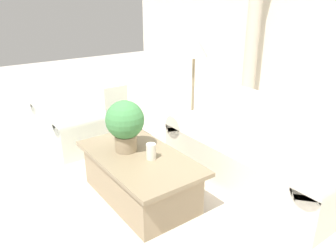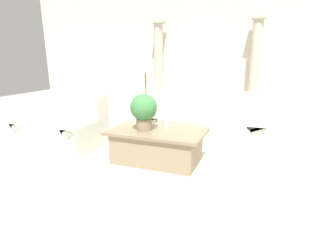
{
  "view_description": "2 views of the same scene",
  "coord_description": "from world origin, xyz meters",
  "px_view_note": "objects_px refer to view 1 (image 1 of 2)",
  "views": [
    {
      "loc": [
        2.45,
        -1.76,
        1.94
      ],
      "look_at": [
        -0.25,
        0.2,
        0.6
      ],
      "focal_mm": 35.0,
      "sensor_mm": 36.0,
      "label": 1
    },
    {
      "loc": [
        1.37,
        -3.62,
        1.5
      ],
      "look_at": [
        0.08,
        -0.15,
        0.51
      ],
      "focal_mm": 28.0,
      "sensor_mm": 36.0,
      "label": 2
    }
  ],
  "objects_px": {
    "sofa_long": "(258,150)",
    "loveseat": "(81,115)",
    "floor_lamp": "(194,51)",
    "coffee_table": "(140,176)",
    "potted_plant": "(125,123)"
  },
  "relations": [
    {
      "from": "sofa_long",
      "to": "coffee_table",
      "type": "xyz_separation_m",
      "value": [
        -0.45,
        -1.25,
        -0.1
      ]
    },
    {
      "from": "sofa_long",
      "to": "floor_lamp",
      "type": "xyz_separation_m",
      "value": [
        -1.24,
        0.09,
        0.92
      ]
    },
    {
      "from": "loveseat",
      "to": "coffee_table",
      "type": "height_order",
      "value": "loveseat"
    },
    {
      "from": "sofa_long",
      "to": "loveseat",
      "type": "relative_size",
      "value": 1.59
    },
    {
      "from": "sofa_long",
      "to": "loveseat",
      "type": "bearing_deg",
      "value": -152.66
    },
    {
      "from": "potted_plant",
      "to": "floor_lamp",
      "type": "xyz_separation_m",
      "value": [
        -0.61,
        1.38,
        0.49
      ]
    },
    {
      "from": "loveseat",
      "to": "floor_lamp",
      "type": "xyz_separation_m",
      "value": [
        0.96,
        1.23,
        0.91
      ]
    },
    {
      "from": "coffee_table",
      "to": "floor_lamp",
      "type": "bearing_deg",
      "value": 120.46
    },
    {
      "from": "coffee_table",
      "to": "potted_plant",
      "type": "height_order",
      "value": "potted_plant"
    },
    {
      "from": "sofa_long",
      "to": "floor_lamp",
      "type": "height_order",
      "value": "floor_lamp"
    },
    {
      "from": "loveseat",
      "to": "potted_plant",
      "type": "distance_m",
      "value": 1.64
    },
    {
      "from": "loveseat",
      "to": "floor_lamp",
      "type": "distance_m",
      "value": 1.81
    },
    {
      "from": "sofa_long",
      "to": "coffee_table",
      "type": "relative_size",
      "value": 1.5
    },
    {
      "from": "coffee_table",
      "to": "loveseat",
      "type": "bearing_deg",
      "value": 176.27
    },
    {
      "from": "coffee_table",
      "to": "floor_lamp",
      "type": "height_order",
      "value": "floor_lamp"
    }
  ]
}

